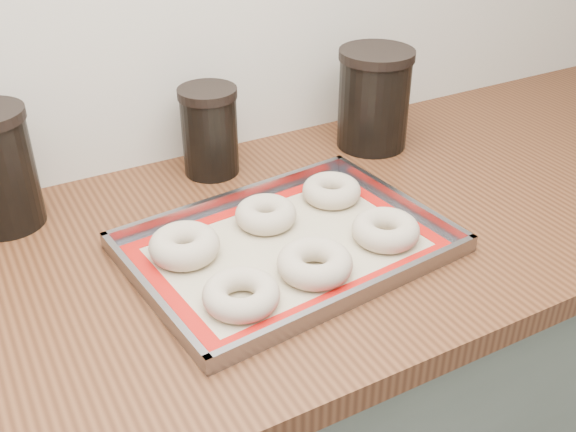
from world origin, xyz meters
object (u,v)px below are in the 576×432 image
bagel_front_left (241,294)px  bagel_back_right (331,191)px  baking_tray (288,246)px  bagel_back_mid (266,214)px  bagel_back_left (184,246)px  canister_right (374,99)px  canister_mid (210,131)px  bagel_front_right (386,230)px  bagel_front_mid (315,263)px

bagel_front_left → bagel_back_right: bearing=35.4°
baking_tray → bagel_back_mid: bearing=89.1°
bagel_back_left → canister_right: (0.47, 0.19, 0.07)m
baking_tray → canister_mid: size_ratio=3.07×
bagel_front_left → bagel_back_right: size_ratio=1.06×
baking_tray → bagel_back_mid: (0.00, 0.07, 0.02)m
bagel_front_right → bagel_back_mid: same height
bagel_back_right → bagel_front_mid: bearing=-128.3°
bagel_back_mid → canister_mid: (-0.00, 0.22, 0.06)m
bagel_front_mid → canister_mid: (0.00, 0.37, 0.06)m
bagel_back_right → canister_right: 0.25m
bagel_front_left → canister_mid: 0.40m
canister_mid → bagel_front_right: bearing=-68.1°
bagel_front_right → canister_right: size_ratio=0.54×
bagel_front_left → bagel_back_left: bearing=100.0°
baking_tray → bagel_back_right: bearing=34.3°
bagel_back_right → bagel_back_mid: bearing=-173.1°
canister_mid → canister_right: canister_right is taller
bagel_front_mid → bagel_back_right: 0.21m
bagel_front_right → bagel_back_right: bagel_front_right is taller
bagel_front_right → canister_right: (0.18, 0.30, 0.07)m
bagel_front_left → bagel_back_right: (0.25, 0.18, 0.00)m
bagel_back_right → baking_tray: bearing=-145.7°
bagel_back_mid → canister_mid: 0.22m
bagel_front_right → bagel_back_mid: 0.19m
bagel_back_right → canister_mid: (-0.13, 0.20, 0.06)m
bagel_front_left → bagel_front_mid: size_ratio=0.96×
bagel_back_mid → bagel_back_right: (0.13, 0.02, -0.00)m
bagel_front_mid → bagel_back_right: (0.13, 0.17, -0.00)m
bagel_front_left → bagel_front_right: size_ratio=1.00×
bagel_back_left → bagel_back_right: bearing=8.1°
baking_tray → bagel_back_right: 0.16m
baking_tray → bagel_front_mid: 0.08m
bagel_front_mid → bagel_front_right: same height
bagel_front_left → canister_right: bearing=37.1°
bagel_front_left → bagel_front_mid: 0.12m
bagel_front_right → canister_right: 0.36m
bagel_back_mid → bagel_back_right: 0.13m
bagel_back_left → bagel_back_right: (0.28, 0.04, -0.00)m
baking_tray → bagel_front_left: size_ratio=4.72×
canister_mid → canister_right: (0.32, -0.05, 0.02)m
bagel_back_left → bagel_front_left: bearing=-80.0°
bagel_front_mid → bagel_back_mid: same height
bagel_front_left → bagel_back_left: 0.14m
bagel_back_left → bagel_back_right: 0.28m
bagel_front_right → bagel_back_left: bearing=159.7°
bagel_front_left → canister_mid: size_ratio=0.65×
baking_tray → bagel_front_left: bearing=-143.4°
bagel_front_left → canister_mid: (0.12, 0.38, 0.06)m
bagel_back_left → canister_right: 0.51m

